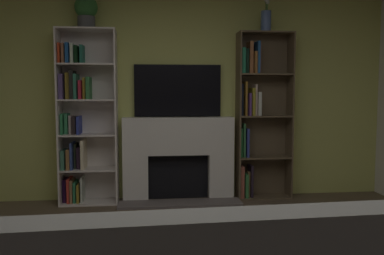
{
  "coord_description": "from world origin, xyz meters",
  "views": [
    {
      "loc": [
        -0.36,
        -2.24,
        1.3
      ],
      "look_at": [
        0.0,
        1.11,
        1.01
      ],
      "focal_mm": 38.24,
      "sensor_mm": 36.0,
      "label": 1
    }
  ],
  "objects_px": {
    "bookshelf_right": "(257,114)",
    "vase_with_flowers": "(266,19)",
    "fireplace": "(178,156)",
    "potted_plant": "(86,11)",
    "tv": "(178,91)",
    "bookshelf_left": "(82,119)"
  },
  "relations": [
    {
      "from": "bookshelf_right",
      "to": "vase_with_flowers",
      "type": "distance_m",
      "value": 1.15
    },
    {
      "from": "fireplace",
      "to": "bookshelf_right",
      "type": "height_order",
      "value": "bookshelf_right"
    },
    {
      "from": "bookshelf_right",
      "to": "potted_plant",
      "type": "xyz_separation_m",
      "value": [
        -2.03,
        -0.05,
        1.2
      ]
    },
    {
      "from": "tv",
      "to": "vase_with_flowers",
      "type": "xyz_separation_m",
      "value": [
        1.06,
        -0.12,
        0.85
      ]
    },
    {
      "from": "fireplace",
      "to": "tv",
      "type": "relative_size",
      "value": 1.37
    },
    {
      "from": "fireplace",
      "to": "bookshelf_right",
      "type": "bearing_deg",
      "value": 0.86
    },
    {
      "from": "potted_plant",
      "to": "fireplace",
      "type": "bearing_deg",
      "value": 1.96
    },
    {
      "from": "bookshelf_right",
      "to": "vase_with_flowers",
      "type": "bearing_deg",
      "value": -31.96
    },
    {
      "from": "bookshelf_left",
      "to": "bookshelf_right",
      "type": "distance_m",
      "value": 2.11
    },
    {
      "from": "fireplace",
      "to": "vase_with_flowers",
      "type": "distance_m",
      "value": 1.96
    },
    {
      "from": "fireplace",
      "to": "tv",
      "type": "height_order",
      "value": "tv"
    },
    {
      "from": "vase_with_flowers",
      "to": "fireplace",
      "type": "bearing_deg",
      "value": 178.01
    },
    {
      "from": "tv",
      "to": "potted_plant",
      "type": "bearing_deg",
      "value": -173.52
    },
    {
      "from": "bookshelf_left",
      "to": "vase_with_flowers",
      "type": "relative_size",
      "value": 4.84
    },
    {
      "from": "potted_plant",
      "to": "vase_with_flowers",
      "type": "height_order",
      "value": "vase_with_flowers"
    },
    {
      "from": "vase_with_flowers",
      "to": "potted_plant",
      "type": "bearing_deg",
      "value": 179.99
    },
    {
      "from": "tv",
      "to": "bookshelf_right",
      "type": "xyz_separation_m",
      "value": [
        0.98,
        -0.07,
        -0.29
      ]
    },
    {
      "from": "bookshelf_right",
      "to": "potted_plant",
      "type": "distance_m",
      "value": 2.36
    },
    {
      "from": "bookshelf_right",
      "to": "potted_plant",
      "type": "relative_size",
      "value": 5.36
    },
    {
      "from": "fireplace",
      "to": "bookshelf_left",
      "type": "distance_m",
      "value": 1.23
    },
    {
      "from": "bookshelf_left",
      "to": "vase_with_flowers",
      "type": "xyz_separation_m",
      "value": [
        2.19,
        -0.03,
        1.19
      ]
    },
    {
      "from": "bookshelf_left",
      "to": "bookshelf_right",
      "type": "bearing_deg",
      "value": 0.71
    }
  ]
}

